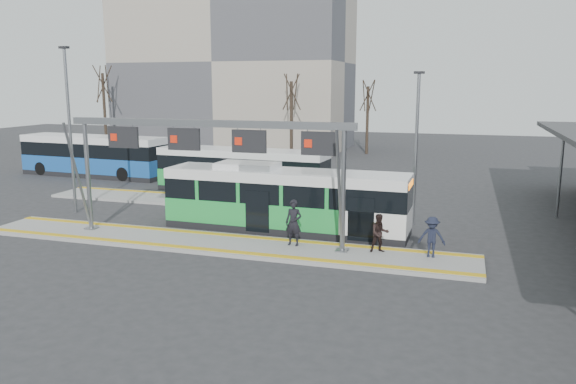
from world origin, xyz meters
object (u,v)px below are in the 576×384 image
(passenger_b, at_px, (380,233))
(passenger_c, at_px, (432,237))
(gantry, at_px, (208,145))
(hero_bus, at_px, (285,200))
(passenger_a, at_px, (294,223))

(passenger_b, height_order, passenger_c, passenger_c)
(gantry, height_order, hero_bus, gantry)
(gantry, xyz_separation_m, passenger_c, (9.34, 0.32, -3.34))
(hero_bus, bearing_deg, passenger_b, -27.69)
(hero_bus, xyz_separation_m, passenger_a, (1.27, -2.78, -0.32))
(passenger_a, distance_m, passenger_b, 3.59)
(hero_bus, distance_m, passenger_c, 7.43)
(passenger_b, relative_size, passenger_c, 0.97)
(gantry, bearing_deg, passenger_a, 3.99)
(passenger_b, bearing_deg, hero_bus, 128.38)
(gantry, distance_m, passenger_a, 4.89)
(passenger_c, bearing_deg, passenger_a, 178.83)
(passenger_c, bearing_deg, passenger_b, 176.96)
(passenger_a, bearing_deg, passenger_b, 7.98)
(passenger_a, relative_size, passenger_b, 1.24)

